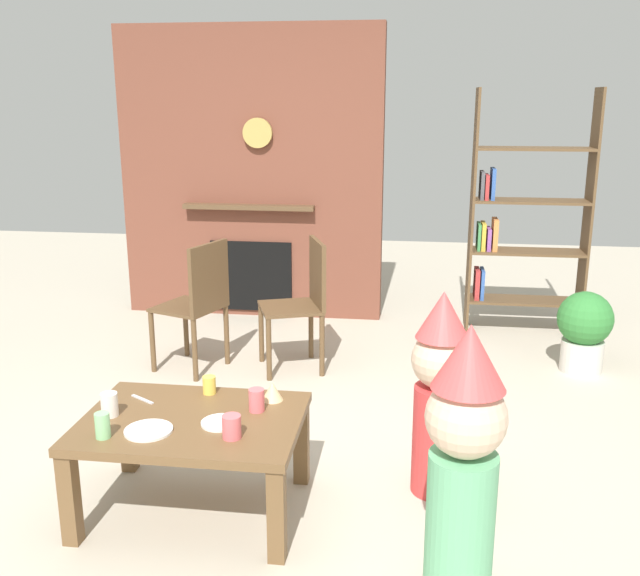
# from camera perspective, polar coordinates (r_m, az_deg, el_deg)

# --- Properties ---
(ground_plane) EXTENTS (12.00, 12.00, 0.00)m
(ground_plane) POSITION_cam_1_polar(r_m,az_deg,el_deg) (3.78, -3.16, -13.86)
(ground_plane) COLOR #BCB29E
(brick_fireplace_feature) EXTENTS (2.20, 0.28, 2.40)m
(brick_fireplace_feature) POSITION_cam_1_polar(r_m,az_deg,el_deg) (6.03, -5.53, 8.96)
(brick_fireplace_feature) COLOR brown
(brick_fireplace_feature) RESTS_ON ground_plane
(bookshelf) EXTENTS (0.90, 0.28, 1.90)m
(bookshelf) POSITION_cam_1_polar(r_m,az_deg,el_deg) (5.78, 15.70, 5.06)
(bookshelf) COLOR brown
(bookshelf) RESTS_ON ground_plane
(coffee_table) EXTENTS (0.97, 0.71, 0.46)m
(coffee_table) POSITION_cam_1_polar(r_m,az_deg,el_deg) (3.26, -10.22, -11.39)
(coffee_table) COLOR brown
(coffee_table) RESTS_ON ground_plane
(paper_cup_near_left) EXTENTS (0.07, 0.07, 0.10)m
(paper_cup_near_left) POSITION_cam_1_polar(r_m,az_deg,el_deg) (3.24, -5.12, -8.96)
(paper_cup_near_left) COLOR #E5666B
(paper_cup_near_left) RESTS_ON coffee_table
(paper_cup_near_right) EXTENTS (0.06, 0.06, 0.11)m
(paper_cup_near_right) POSITION_cam_1_polar(r_m,az_deg,el_deg) (3.13, -17.07, -10.51)
(paper_cup_near_right) COLOR #8CD18C
(paper_cup_near_right) RESTS_ON coffee_table
(paper_cup_center) EXTENTS (0.07, 0.07, 0.11)m
(paper_cup_center) POSITION_cam_1_polar(r_m,az_deg,el_deg) (3.32, -16.56, -8.97)
(paper_cup_center) COLOR silver
(paper_cup_center) RESTS_ON coffee_table
(paper_cup_far_left) EXTENTS (0.08, 0.08, 0.10)m
(paper_cup_far_left) POSITION_cam_1_polar(r_m,az_deg,el_deg) (3.01, -7.11, -11.00)
(paper_cup_far_left) COLOR #E5666B
(paper_cup_far_left) RESTS_ON coffee_table
(paper_cup_far_right) EXTENTS (0.06, 0.06, 0.09)m
(paper_cup_far_right) POSITION_cam_1_polar(r_m,az_deg,el_deg) (3.45, -8.89, -7.70)
(paper_cup_far_right) COLOR #F2CC4C
(paper_cup_far_right) RESTS_ON coffee_table
(paper_plate_front) EXTENTS (0.17, 0.17, 0.01)m
(paper_plate_front) POSITION_cam_1_polar(r_m,az_deg,el_deg) (3.16, -7.99, -10.67)
(paper_plate_front) COLOR white
(paper_plate_front) RESTS_ON coffee_table
(paper_plate_rear) EXTENTS (0.20, 0.20, 0.01)m
(paper_plate_rear) POSITION_cam_1_polar(r_m,az_deg,el_deg) (3.15, -13.61, -11.06)
(paper_plate_rear) COLOR white
(paper_plate_rear) RESTS_ON coffee_table
(birthday_cake_slice) EXTENTS (0.10, 0.10, 0.09)m
(birthday_cake_slice) POSITION_cam_1_polar(r_m,az_deg,el_deg) (3.35, -3.85, -8.26)
(birthday_cake_slice) COLOR #EAC68C
(birthday_cake_slice) RESTS_ON coffee_table
(table_fork) EXTENTS (0.14, 0.09, 0.01)m
(table_fork) POSITION_cam_1_polar(r_m,az_deg,el_deg) (3.46, -14.08, -8.66)
(table_fork) COLOR silver
(table_fork) RESTS_ON coffee_table
(child_with_cone_hat) EXTENTS (0.30, 0.30, 1.07)m
(child_with_cone_hat) POSITION_cam_1_polar(r_m,az_deg,el_deg) (2.69, 11.48, -13.14)
(child_with_cone_hat) COLOR #66B27F
(child_with_cone_hat) RESTS_ON ground_plane
(child_in_pink) EXTENTS (0.27, 0.27, 0.99)m
(child_in_pink) POSITION_cam_1_polar(r_m,az_deg,el_deg) (3.35, 9.61, -7.98)
(child_in_pink) COLOR #D13838
(child_in_pink) RESTS_ON ground_plane
(dining_chair_left) EXTENTS (0.51, 0.51, 0.90)m
(dining_chair_left) POSITION_cam_1_polar(r_m,az_deg,el_deg) (4.85, -9.71, -0.87)
(dining_chair_left) COLOR brown
(dining_chair_left) RESTS_ON ground_plane
(dining_chair_middle) EXTENTS (0.51, 0.51, 0.90)m
(dining_chair_middle) POSITION_cam_1_polar(r_m,az_deg,el_deg) (4.83, -1.32, -0.72)
(dining_chair_middle) COLOR brown
(dining_chair_middle) RESTS_ON ground_plane
(potted_plant_tall) EXTENTS (0.37, 0.37, 0.56)m
(potted_plant_tall) POSITION_cam_1_polar(r_m,az_deg,el_deg) (5.15, 20.47, -3.04)
(potted_plant_tall) COLOR beige
(potted_plant_tall) RESTS_ON ground_plane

